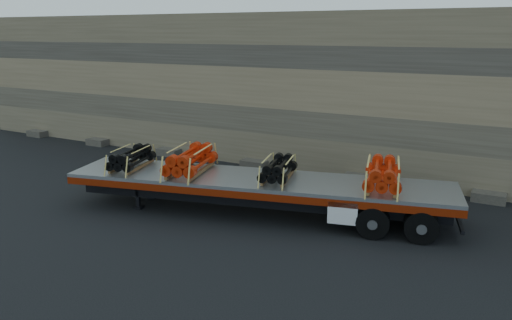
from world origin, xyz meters
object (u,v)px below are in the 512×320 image
at_px(bundle_front, 131,159).
at_px(bundle_midrear, 278,170).
at_px(bundle_rear, 383,175).
at_px(bundle_midfront, 190,161).
at_px(trailer, 257,196).

bearing_deg(bundle_front, bundle_midrear, 0.00).
height_order(bundle_midrear, bundle_rear, bundle_rear).
xyz_separation_m(bundle_front, bundle_midfront, (2.25, 0.54, 0.07)).
distance_m(trailer, bundle_front, 4.85).
relative_size(bundle_front, bundle_midfront, 0.83).
height_order(bundle_midfront, bundle_midrear, bundle_midfront).
relative_size(trailer, bundle_front, 6.65).
relative_size(bundle_midfront, bundle_rear, 1.05).
distance_m(trailer, bundle_rear, 4.30).
bearing_deg(bundle_front, bundle_midfront, 0.00).
height_order(trailer, bundle_front, bundle_front).
bearing_deg(bundle_midfront, bundle_midrear, 0.00).
xyz_separation_m(trailer, bundle_front, (-4.61, -1.12, 1.01)).
height_order(trailer, bundle_midfront, bundle_midfront).
xyz_separation_m(bundle_midfront, bundle_midrear, (3.08, 0.75, -0.08)).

